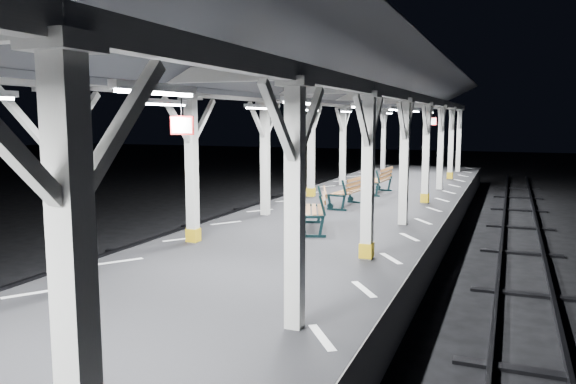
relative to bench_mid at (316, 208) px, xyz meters
The scene contains 10 objects.
ground 4.68m from the bench_mid, 91.24° to the right, with size 120.00×120.00×0.00m, color black.
platform 4.54m from the bench_mid, 91.24° to the right, with size 6.00×50.00×1.00m, color black.
hazard_stripes_left 5.12m from the bench_mid, 119.98° to the right, with size 1.00×48.00×0.01m, color silver.
hazard_stripes_right 5.03m from the bench_mid, 61.92° to the right, with size 1.00×48.00×0.01m, color silver.
track_left 6.90m from the bench_mid, 139.11° to the right, with size 2.20×60.00×0.16m.
track_right 6.76m from the bench_mid, 41.98° to the right, with size 2.20×60.00×0.16m.
canopy 5.35m from the bench_mid, 91.23° to the right, with size 5.40×49.00×4.65m.
bench_mid is the anchor object (origin of this frame).
bench_far 3.93m from the bench_mid, 92.73° to the left, with size 0.84×1.83×0.96m.
bench_extra 7.40m from the bench_mid, 89.85° to the left, with size 0.77×1.83×0.98m.
Camera 1 is at (4.60, -8.76, 3.79)m, focal length 35.00 mm.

